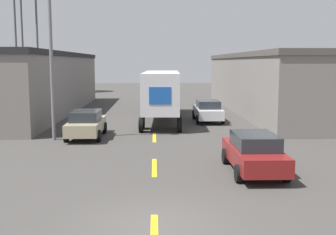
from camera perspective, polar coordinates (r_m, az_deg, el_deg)
ground_plane at (r=12.01m, az=-1.86°, el=-14.38°), size 160.00×160.00×0.00m
road_centerline at (r=18.16m, az=-1.86°, el=-6.76°), size 0.20×17.53×0.01m
warehouse_left at (r=39.91m, az=-20.53°, el=4.44°), size 11.30×27.10×5.34m
warehouse_right at (r=40.34m, az=16.02°, el=4.61°), size 10.57×28.96×5.27m
semi_truck at (r=32.45m, az=-0.84°, el=3.57°), size 3.18×13.42×3.77m
parked_car_left_far at (r=25.57m, az=-11.01°, el=-0.80°), size 2.04×4.78×1.62m
parked_car_right_near at (r=17.54m, az=11.56°, el=-4.61°), size 2.04×4.78×1.62m
parked_car_right_far at (r=32.04m, az=5.41°, el=0.96°), size 2.04×4.78×1.62m
street_lamp at (r=24.84m, az=-14.68°, el=8.33°), size 3.17×0.32×8.45m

